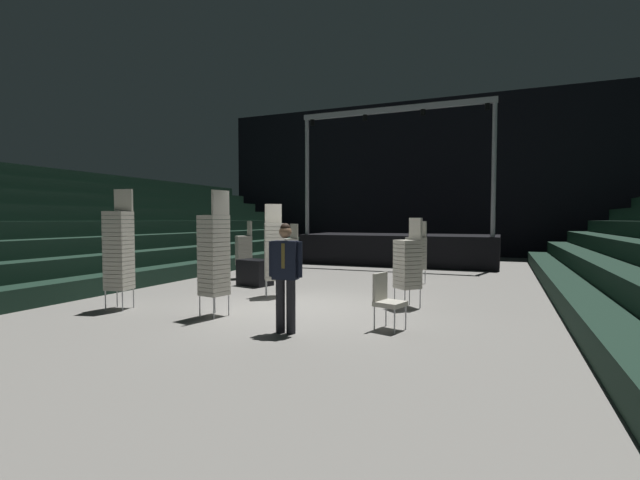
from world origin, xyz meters
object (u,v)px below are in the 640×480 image
object	(u,v)px
chair_stack_mid_centre	(408,263)
loose_chair_near_man	(386,298)
chair_stack_mid_left	(244,250)
chair_stack_mid_right	(289,251)
chair_stack_front_right	(119,249)
stage_riser	(400,247)
chair_stack_rear_left	(274,250)
chair_stack_front_left	(214,254)
equipment_road_case	(255,272)
man_with_tie	(285,271)
chair_stack_rear_right	(416,252)

from	to	relation	value
chair_stack_mid_centre	loose_chair_near_man	distance (m)	2.04
chair_stack_mid_left	chair_stack_mid_right	distance (m)	1.42
chair_stack_mid_centre	chair_stack_front_right	bearing A→B (deg)	67.96
stage_riser	chair_stack_rear_left	bearing A→B (deg)	-96.96
loose_chair_near_man	chair_stack_front_left	bearing A→B (deg)	-69.35
chair_stack_mid_right	chair_stack_rear_left	size ratio (longest dim) A/B	0.77
chair_stack_mid_left	loose_chair_near_man	bearing A→B (deg)	-175.44
chair_stack_front_left	equipment_road_case	world-z (taller)	chair_stack_front_left
man_with_tie	chair_stack_front_left	size ratio (longest dim) A/B	0.75
chair_stack_front_left	chair_stack_mid_right	bearing A→B (deg)	22.88
man_with_tie	chair_stack_mid_left	distance (m)	6.95
chair_stack_mid_right	equipment_road_case	distance (m)	1.79
stage_riser	equipment_road_case	distance (m)	8.02
chair_stack_front_right	loose_chair_near_man	size ratio (longest dim) A/B	2.62
chair_stack_mid_right	loose_chair_near_man	bearing A→B (deg)	162.44
man_with_tie	chair_stack_rear_left	distance (m)	3.48
chair_stack_front_left	stage_riser	bearing A→B (deg)	5.82
man_with_tie	chair_stack_front_left	xyz separation A→B (m)	(-1.83, 0.62, 0.18)
chair_stack_mid_right	equipment_road_case	bearing A→B (deg)	114.52
chair_stack_rear_left	chair_stack_rear_right	bearing A→B (deg)	-160.54
man_with_tie	chair_stack_mid_right	bearing A→B (deg)	-71.77
man_with_tie	chair_stack_rear_right	size ratio (longest dim) A/B	0.99
chair_stack_front_right	chair_stack_mid_left	size ratio (longest dim) A/B	1.38
chair_stack_mid_right	loose_chair_near_man	distance (m)	6.78
loose_chair_near_man	chair_stack_mid_centre	bearing A→B (deg)	-162.61
chair_stack_front_left	loose_chair_near_man	size ratio (longest dim) A/B	2.53
chair_stack_mid_right	chair_stack_mid_centre	distance (m)	5.38
chair_stack_mid_left	chair_stack_rear_right	xyz separation A→B (m)	(5.18, 0.97, 0.00)
chair_stack_mid_left	chair_stack_mid_right	bearing A→B (deg)	-113.99
chair_stack_rear_right	chair_stack_mid_left	bearing A→B (deg)	44.85
equipment_road_case	loose_chair_near_man	size ratio (longest dim) A/B	0.95
stage_riser	chair_stack_rear_right	distance (m)	5.74
chair_stack_mid_left	chair_stack_rear_right	world-z (taller)	same
chair_stack_mid_right	loose_chair_near_man	world-z (taller)	chair_stack_mid_right
chair_stack_front_right	chair_stack_rear_right	distance (m)	7.84
chair_stack_rear_right	loose_chair_near_man	size ratio (longest dim) A/B	1.90
chair_stack_front_left	chair_stack_front_right	size ratio (longest dim) A/B	0.97
chair_stack_mid_left	chair_stack_rear_left	bearing A→B (deg)	177.55
chair_stack_front_right	loose_chair_near_man	xyz separation A→B (m)	(5.50, 0.43, -0.70)
chair_stack_front_left	chair_stack_mid_centre	distance (m)	3.96
stage_riser	chair_stack_mid_centre	bearing A→B (deg)	-76.85
chair_stack_mid_centre	chair_stack_mid_left	bearing A→B (deg)	19.00
man_with_tie	equipment_road_case	world-z (taller)	man_with_tie
chair_stack_mid_right	chair_stack_mid_centre	size ratio (longest dim) A/B	0.91
chair_stack_mid_left	chair_stack_mid_centre	world-z (taller)	chair_stack_mid_centre
stage_riser	chair_stack_front_left	xyz separation A→B (m)	(-1.12, -11.35, 0.51)
stage_riser	chair_stack_mid_left	bearing A→B (deg)	-118.61
chair_stack_mid_centre	chair_stack_rear_left	bearing A→B (deg)	42.11
chair_stack_front_right	chair_stack_rear_left	xyz separation A→B (m)	(2.23, 2.53, -0.13)
chair_stack_front_right	loose_chair_near_man	world-z (taller)	chair_stack_front_right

